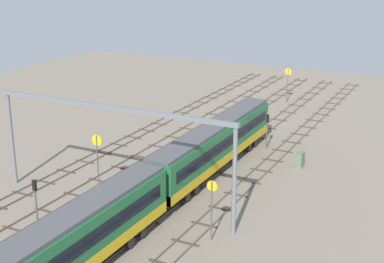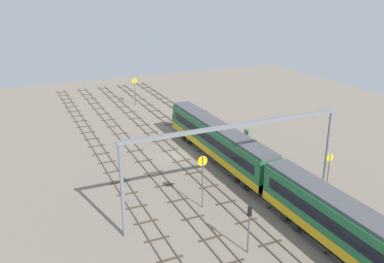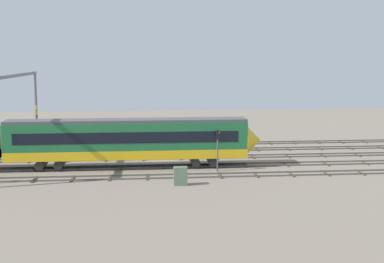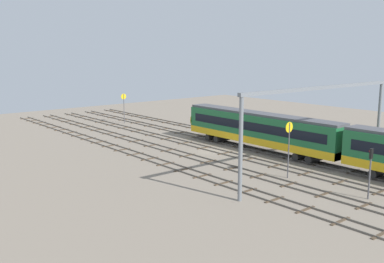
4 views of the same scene
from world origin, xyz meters
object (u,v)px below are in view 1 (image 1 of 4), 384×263
object	(u,v)px
overhead_gantry	(110,129)
signal_light_trackside_departure	(267,126)
speed_sign_near_foreground	(97,155)
speed_sign_far_trackside	(288,80)
train	(157,186)
speed_sign_mid_trackside	(212,202)
relay_cabinet	(300,160)
signal_light_trackside_approach	(36,198)

from	to	relation	value
overhead_gantry	signal_light_trackside_departure	world-z (taller)	overhead_gantry
speed_sign_near_foreground	speed_sign_far_trackside	bearing A→B (deg)	-7.46
train	signal_light_trackside_departure	world-z (taller)	train
speed_sign_mid_trackside	relay_cabinet	size ratio (longest dim) A/B	3.08
signal_light_trackside_approach	train	bearing A→B (deg)	-44.50
train	speed_sign_mid_trackside	world-z (taller)	speed_sign_mid_trackside
train	speed_sign_mid_trackside	xyz separation A→B (m)	(-2.02, -6.11, 0.57)
overhead_gantry	signal_light_trackside_departure	bearing A→B (deg)	-18.33
overhead_gantry	relay_cabinet	xyz separation A→B (m)	(16.88, -12.06, -6.43)
overhead_gantry	speed_sign_mid_trackside	world-z (taller)	overhead_gantry
speed_sign_near_foreground	signal_light_trackside_departure	size ratio (longest dim) A/B	1.40
overhead_gantry	signal_light_trackside_approach	distance (m)	8.49
train	relay_cabinet	bearing A→B (deg)	-24.93
train	speed_sign_mid_trackside	distance (m)	6.45
signal_light_trackside_approach	speed_sign_near_foreground	bearing A→B (deg)	1.27
speed_sign_near_foreground	signal_light_trackside_approach	xyz separation A→B (m)	(-8.60, -0.19, -0.89)
speed_sign_far_trackside	signal_light_trackside_approach	xyz separation A→B (m)	(-49.18, 5.12, -0.53)
speed_sign_mid_trackside	overhead_gantry	bearing A→B (deg)	80.84
train	speed_sign_near_foreground	xyz separation A→B (m)	(1.44, 7.22, 1.19)
speed_sign_mid_trackside	relay_cabinet	world-z (taller)	speed_sign_mid_trackside
speed_sign_near_foreground	speed_sign_far_trackside	distance (m)	40.93
speed_sign_mid_trackside	speed_sign_far_trackside	distance (m)	44.76
train	speed_sign_far_trackside	xyz separation A→B (m)	(42.02, 1.91, 0.83)
speed_sign_mid_trackside	signal_light_trackside_departure	bearing A→B (deg)	8.91
train	relay_cabinet	xyz separation A→B (m)	(16.56, -7.70, -1.84)
speed_sign_far_trackside	overhead_gantry	bearing A→B (deg)	176.68
speed_sign_near_foreground	signal_light_trackside_approach	world-z (taller)	speed_sign_near_foreground
relay_cabinet	signal_light_trackside_departure	bearing A→B (deg)	51.91
speed_sign_near_foreground	speed_sign_far_trackside	size ratio (longest dim) A/B	1.09
speed_sign_far_trackside	speed_sign_near_foreground	bearing A→B (deg)	172.54
train	signal_light_trackside_approach	distance (m)	10.04
overhead_gantry	relay_cabinet	bearing A→B (deg)	-35.54
signal_light_trackside_approach	signal_light_trackside_departure	xyz separation A→B (m)	(27.74, -9.59, -0.24)
train	overhead_gantry	bearing A→B (deg)	94.27
speed_sign_far_trackside	signal_light_trackside_departure	xyz separation A→B (m)	(-21.44, -4.47, -0.77)
speed_sign_near_foreground	signal_light_trackside_approach	bearing A→B (deg)	-178.73
speed_sign_near_foreground	relay_cabinet	xyz separation A→B (m)	(15.12, -14.92, -3.03)
speed_sign_near_foreground	relay_cabinet	size ratio (longest dim) A/B	3.54
train	relay_cabinet	world-z (taller)	train
overhead_gantry	train	bearing A→B (deg)	-85.73
train	relay_cabinet	distance (m)	18.35
relay_cabinet	speed_sign_far_trackside	bearing A→B (deg)	20.67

